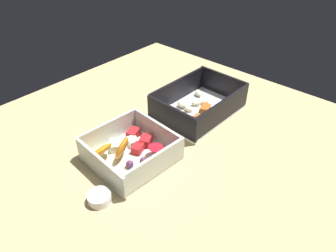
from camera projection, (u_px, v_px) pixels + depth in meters
table_surface at (164, 139)px, 69.61cm from camera, size 80.00×80.00×2.00cm
pasta_container at (198, 106)px, 75.43cm from camera, size 21.64×15.13×6.58cm
fruit_bowl at (130, 151)px, 61.92cm from camera, size 16.52×16.23×5.69cm
paper_cup_liner at (99, 198)px, 53.58cm from camera, size 4.18×4.18×1.67cm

